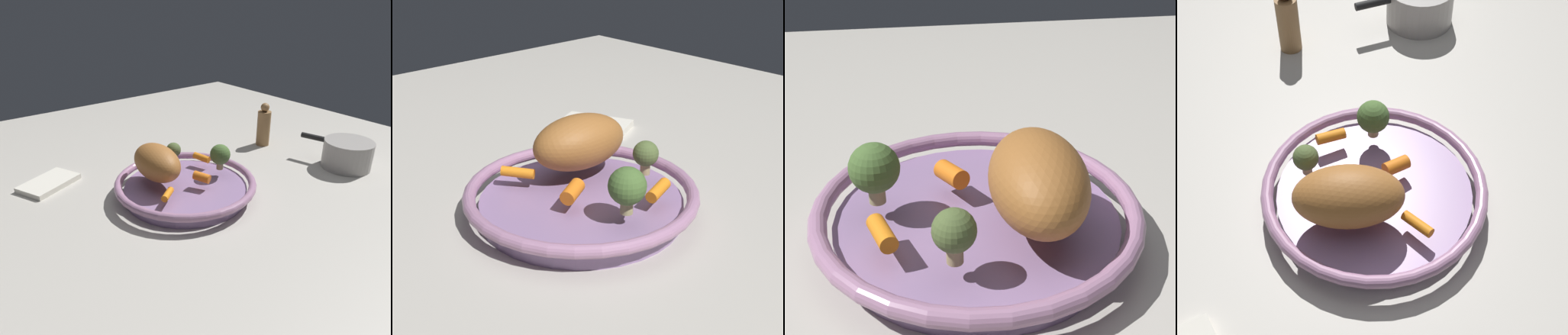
{
  "view_description": "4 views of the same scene",
  "coord_description": "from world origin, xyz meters",
  "views": [
    {
      "loc": [
        -0.5,
        -0.67,
        0.47
      ],
      "look_at": [
        0.03,
        -0.0,
        0.07
      ],
      "focal_mm": 34.91,
      "sensor_mm": 36.0,
      "label": 1
    },
    {
      "loc": [
        0.58,
        -0.52,
        0.43
      ],
      "look_at": [
        0.01,
        0.0,
        0.08
      ],
      "focal_mm": 53.79,
      "sensor_mm": 36.0,
      "label": 2
    },
    {
      "loc": [
        0.08,
        0.47,
        0.35
      ],
      "look_at": [
        -0.01,
        -0.02,
        0.07
      ],
      "focal_mm": 49.07,
      "sensor_mm": 36.0,
      "label": 3
    },
    {
      "loc": [
        -0.56,
        0.07,
        0.75
      ],
      "look_at": [
        0.02,
        0.0,
        0.06
      ],
      "focal_mm": 54.26,
      "sensor_mm": 36.0,
      "label": 4
    }
  ],
  "objects": [
    {
      "name": "ground_plane",
      "position": [
        0.0,
        0.0,
        0.0
      ],
      "size": [
        1.84,
        1.84,
        0.0
      ],
      "primitive_type": "plane",
      "color": "#B7B2A8"
    },
    {
      "name": "serving_bowl",
      "position": [
        0.0,
        0.0,
        0.02
      ],
      "size": [
        0.35,
        0.35,
        0.05
      ],
      "color": "#8E709E",
      "rests_on": "ground_plane"
    },
    {
      "name": "roast_chicken_piece",
      "position": [
        -0.05,
        0.04,
        0.09
      ],
      "size": [
        0.11,
        0.17,
        0.09
      ],
      "primitive_type": "ellipsoid",
      "rotation": [
        0.0,
        0.0,
        4.62
      ],
      "color": "#9C5F2C",
      "rests_on": "serving_bowl"
    },
    {
      "name": "baby_carrot_right",
      "position": [
        0.1,
        0.06,
        0.06
      ],
      "size": [
        0.03,
        0.05,
        0.02
      ],
      "primitive_type": "cylinder",
      "rotation": [
        1.64,
        0.0,
        0.28
      ],
      "color": "orange",
      "rests_on": "serving_bowl"
    },
    {
      "name": "baby_carrot_center",
      "position": [
        -0.09,
        -0.05,
        0.05
      ],
      "size": [
        0.05,
        0.04,
        0.02
      ],
      "primitive_type": "cylinder",
      "rotation": [
        1.51,
        0.0,
        5.4
      ],
      "color": "orange",
      "rests_on": "serving_bowl"
    },
    {
      "name": "baby_carrot_back",
      "position": [
        0.02,
        -0.04,
        0.06
      ],
      "size": [
        0.04,
        0.05,
        0.03
      ],
      "primitive_type": "cylinder",
      "rotation": [
        1.66,
        0.0,
        0.44
      ],
      "color": "orange",
      "rests_on": "serving_bowl"
    },
    {
      "name": "broccoli_floret_edge",
      "position": [
        0.1,
        -0.01,
        0.09
      ],
      "size": [
        0.05,
        0.05,
        0.07
      ],
      "color": "tan",
      "rests_on": "serving_bowl"
    },
    {
      "name": "broccoli_floret_small",
      "position": [
        0.04,
        0.1,
        0.08
      ],
      "size": [
        0.04,
        0.04,
        0.05
      ],
      "color": "tan",
      "rests_on": "serving_bowl"
    }
  ]
}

